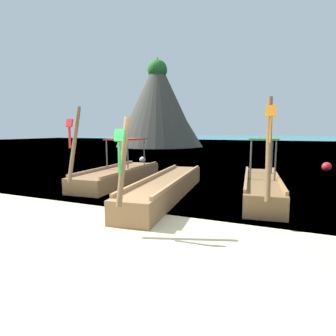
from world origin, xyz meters
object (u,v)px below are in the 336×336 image
Objects in this scene: mooring_buoy_near at (327,167)px; longtail_boat_red_ribbon at (119,175)px; karst_rock at (159,104)px; longtail_boat_orange_ribbon at (262,186)px; longtail_boat_green_ribbon at (167,187)px; mooring_buoy_far at (142,160)px.

longtail_boat_red_ribbon is at bearing -138.64° from mooring_buoy_near.
karst_rock is 25.51m from mooring_buoy_near.
longtail_boat_orange_ribbon reaches higher than longtail_boat_red_ribbon.
karst_rock reaches higher than longtail_boat_red_ribbon.
longtail_boat_red_ribbon is 26.92m from karst_rock.
longtail_boat_red_ribbon is 0.51× the size of karst_rock.
longtail_boat_orange_ribbon is at bearing -3.37° from longtail_boat_red_ribbon.
longtail_boat_green_ribbon reaches higher than mooring_buoy_near.
longtail_boat_green_ribbon is (2.76, -1.49, -0.03)m from longtail_boat_red_ribbon.
karst_rock is at bearing 111.75° from longtail_boat_red_ribbon.
karst_rock is 19.91m from mooring_buoy_far.
mooring_buoy_near is at bearing 41.36° from longtail_boat_red_ribbon.
longtail_boat_green_ribbon is 14.14× the size of mooring_buoy_near.
karst_rock reaches higher than mooring_buoy_near.
mooring_buoy_far is (-10.65, -0.34, -0.04)m from mooring_buoy_near.
longtail_boat_orange_ribbon is 11.85× the size of mooring_buoy_near.
mooring_buoy_near is (2.51, 7.41, -0.12)m from longtail_boat_orange_ribbon.
longtail_boat_orange_ribbon is 29.66m from karst_rock.
longtail_boat_red_ribbon is 0.86× the size of longtail_boat_green_ribbon.
longtail_boat_orange_ribbon is 10.78m from mooring_buoy_far.
mooring_buoy_far is (-5.36, 8.24, -0.11)m from longtail_boat_green_ribbon.
longtail_boat_orange_ribbon reaches higher than mooring_buoy_near.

